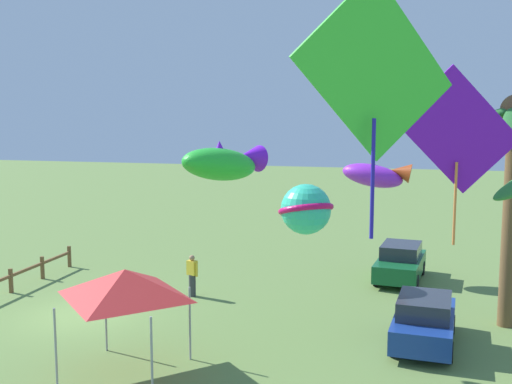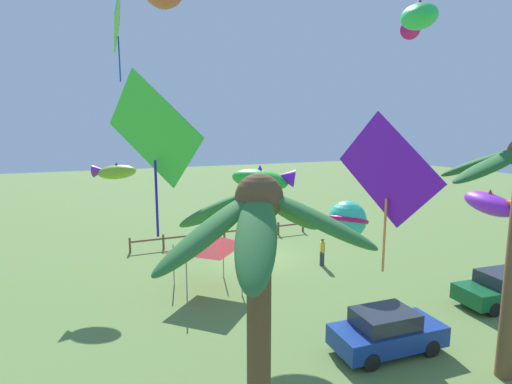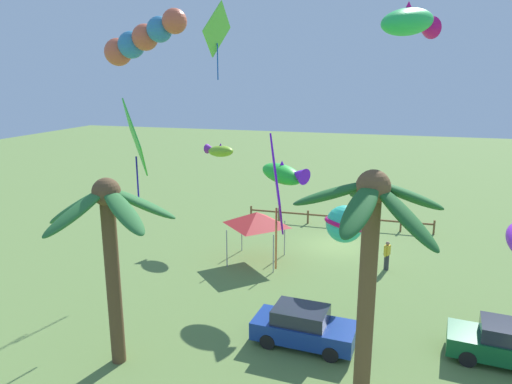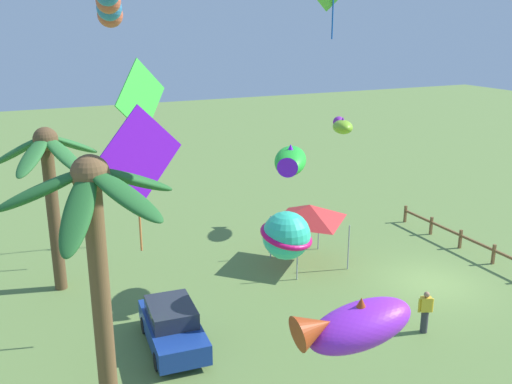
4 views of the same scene
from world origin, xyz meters
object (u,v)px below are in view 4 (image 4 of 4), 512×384
Objects in this scene: kite_fish_3 at (290,161)px; kite_diamond_4 at (136,162)px; kite_ball_6 at (286,235)px; kite_fish_7 at (342,126)px; palm_tree_1 at (48,170)px; kite_fish_5 at (354,325)px; spectator_0 at (425,312)px; kite_diamond_0 at (141,98)px; kite_tube_2 at (108,3)px; parked_car_0 at (172,326)px; festival_tent at (309,213)px; palm_tree_0 at (96,224)px.

kite_diamond_4 is at bearing 100.61° from kite_fish_3.
kite_fish_7 is at bearing -41.69° from kite_ball_6.
kite_fish_5 is (-13.94, -4.97, -0.80)m from palm_tree_1.
kite_diamond_4 reaches higher than spectator_0.
kite_diamond_0 is 1.81× the size of kite_ball_6.
kite_diamond_0 is 0.93× the size of kite_diamond_4.
kite_fish_5 is (-13.87, -2.18, -7.06)m from kite_tube_2.
parked_car_0 is 1.40× the size of festival_tent.
kite_tube_2 is at bearing -5.18° from kite_diamond_4.
kite_fish_7 is (7.76, -11.63, 4.77)m from parked_car_0.
palm_tree_1 is at bearing 106.67° from kite_diamond_0.
palm_tree_1 is 1.70× the size of parked_car_0.
festival_tent is (7.03, 0.76, 1.65)m from spectator_0.
kite_diamond_4 is 1.94× the size of kite_ball_6.
festival_tent is at bearing -101.17° from palm_tree_1.
festival_tent is 4.23m from kite_fish_3.
palm_tree_1 is 6.86m from kite_tube_2.
kite_diamond_4 is at bearing 174.82° from kite_tube_2.
kite_diamond_4 reaches higher than kite_fish_3.
palm_tree_1 is 9.53m from kite_fish_3.
palm_tree_1 is 5.91m from kite_diamond_4.
palm_tree_0 reaches higher than festival_tent.
spectator_0 is 0.63× the size of kite_ball_6.
kite_fish_5 is (-5.30, -4.55, -1.31)m from palm_tree_0.
kite_tube_2 is (-0.07, -2.79, 6.27)m from palm_tree_1.
kite_ball_6 is (-7.27, -6.80, -1.32)m from palm_tree_1.
festival_tent is 0.79× the size of kite_tube_2.
palm_tree_0 reaches higher than kite_fish_5.
spectator_0 is 14.39m from kite_diamond_0.
kite_tube_2 is 15.72m from kite_fish_5.
kite_diamond_4 is (3.85, 9.13, 5.56)m from spectator_0.
palm_tree_0 is 1.65× the size of kite_diamond_0.
palm_tree_0 is 12.06m from spectator_0.
kite_fish_5 is (-11.83, 5.72, 1.87)m from festival_tent.
kite_tube_2 is (9.07, 8.66, 10.59)m from spectator_0.
kite_diamond_4 is (0.94, 0.68, 5.63)m from parked_car_0.
festival_tent is at bearing 6.15° from spectator_0.
kite_fish_3 reaches higher than festival_tent.
festival_tent is at bearing -57.57° from palm_tree_0.
palm_tree_0 reaches higher than palm_tree_1.
kite_diamond_4 is (-5.29, -2.32, 1.24)m from palm_tree_1.
parked_car_0 is 14.77m from kite_fish_7.
palm_tree_1 is 2.39× the size of festival_tent.
festival_tent reaches higher than spectator_0.
spectator_0 reaches higher than parked_car_0.
parked_car_0 is at bearing -47.03° from palm_tree_0.
kite_fish_3 is at bearing -29.49° from kite_ball_6.
kite_tube_2 is at bearing 75.52° from festival_tent.
spectator_0 is at bearing -128.61° from palm_tree_1.
parked_car_0 is at bearing 123.70° from kite_fish_7.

